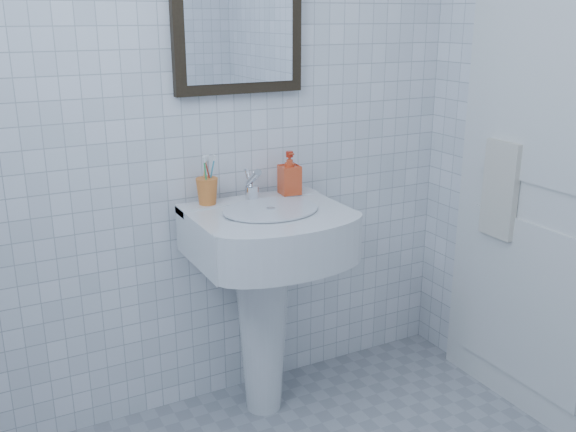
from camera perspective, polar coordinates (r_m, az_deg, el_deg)
wall_back at (r=2.39m, az=-7.95°, el=10.83°), size 2.20×0.02×2.50m
washbasin at (r=2.43m, az=-2.08°, el=-5.41°), size 0.56×0.41×0.86m
faucet at (r=2.41m, az=-3.22°, el=2.62°), size 0.05×0.11×0.13m
toothbrush_cup at (r=2.37m, az=-7.20°, el=2.20°), size 0.10×0.10×0.10m
soap_dispenser at (r=2.48m, az=0.14°, el=3.86°), size 0.08×0.08×0.17m
wall_mirror at (r=2.41m, az=-4.46°, el=18.15°), size 0.50×0.04×0.62m
bathroom_door at (r=2.52m, az=21.85°, el=4.30°), size 0.04×0.80×2.00m
towel_ring at (r=2.60m, az=19.02°, el=6.11°), size 0.01×0.18×0.18m
hand_towel at (r=2.62m, az=18.33°, el=2.23°), size 0.03×0.16×0.38m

